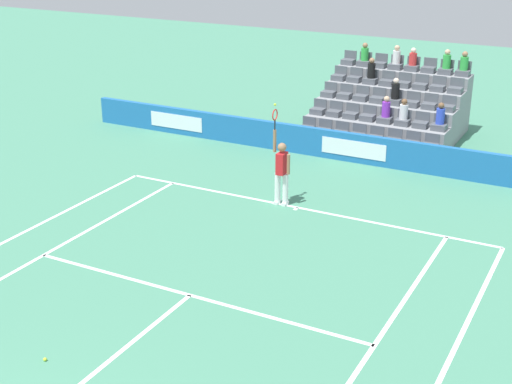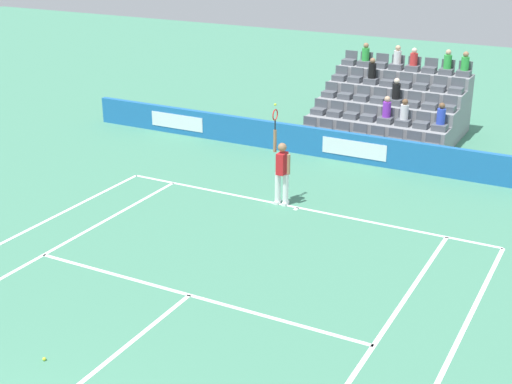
# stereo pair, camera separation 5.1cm
# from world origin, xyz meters

# --- Properties ---
(line_baseline) EXTENTS (10.97, 0.10, 0.01)m
(line_baseline) POSITION_xyz_m (0.00, -11.89, 0.00)
(line_baseline) COLOR white
(line_baseline) RESTS_ON ground
(line_service) EXTENTS (8.23, 0.10, 0.01)m
(line_service) POSITION_xyz_m (0.00, -6.40, 0.00)
(line_service) COLOR white
(line_service) RESTS_ON ground
(line_centre_service) EXTENTS (0.10, 6.40, 0.01)m
(line_centre_service) POSITION_xyz_m (0.00, -3.20, 0.00)
(line_centre_service) COLOR white
(line_centre_service) RESTS_ON ground
(line_singles_sideline_left) EXTENTS (0.10, 11.89, 0.01)m
(line_singles_sideline_left) POSITION_xyz_m (4.12, -5.95, 0.00)
(line_singles_sideline_left) COLOR white
(line_singles_sideline_left) RESTS_ON ground
(line_singles_sideline_right) EXTENTS (0.10, 11.89, 0.01)m
(line_singles_sideline_right) POSITION_xyz_m (-4.12, -5.95, 0.00)
(line_singles_sideline_right) COLOR white
(line_singles_sideline_right) RESTS_ON ground
(line_doubles_sideline_right) EXTENTS (0.10, 11.89, 0.01)m
(line_doubles_sideline_right) POSITION_xyz_m (-5.49, -5.95, 0.00)
(line_doubles_sideline_right) COLOR white
(line_doubles_sideline_right) RESTS_ON ground
(line_centre_mark) EXTENTS (0.10, 0.20, 0.01)m
(line_centre_mark) POSITION_xyz_m (0.00, -11.79, 0.00)
(line_centre_mark) COLOR white
(line_centre_mark) RESTS_ON ground
(sponsor_barrier) EXTENTS (20.43, 0.22, 0.95)m
(sponsor_barrier) POSITION_xyz_m (-0.00, -16.27, 0.47)
(sponsor_barrier) COLOR #1E66AD
(sponsor_barrier) RESTS_ON ground
(tennis_player) EXTENTS (0.53, 0.37, 2.85)m
(tennis_player) POSITION_xyz_m (0.52, -11.91, 0.99)
(tennis_player) COLOR white
(tennis_player) RESTS_ON ground
(stadium_stand) EXTENTS (4.96, 4.75, 2.98)m
(stadium_stand) POSITION_xyz_m (-0.01, -19.84, 0.83)
(stadium_stand) COLOR gray
(stadium_stand) RESTS_ON ground
(loose_tennis_ball) EXTENTS (0.07, 0.07, 0.07)m
(loose_tennis_ball) POSITION_xyz_m (1.04, -3.13, 0.03)
(loose_tennis_ball) COLOR #D1E533
(loose_tennis_ball) RESTS_ON ground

